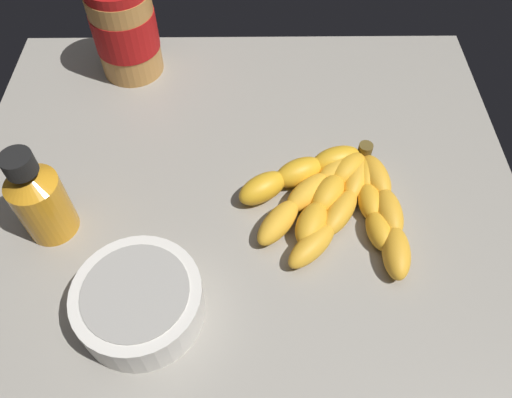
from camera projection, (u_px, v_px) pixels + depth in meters
ground_plane at (241, 205)px, 69.87cm from camera, size 71.23×76.76×3.99cm
banana_bunch at (336, 196)px, 66.15cm from camera, size 21.68×22.27×3.71cm
peanut_butter_jar at (125, 29)px, 78.05cm from camera, size 10.08×10.08×15.37cm
honey_bottle at (39, 198)px, 60.46cm from camera, size 6.38×6.38×13.79cm
small_bowl at (139, 301)px, 56.21cm from camera, size 14.53×14.53×5.21cm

